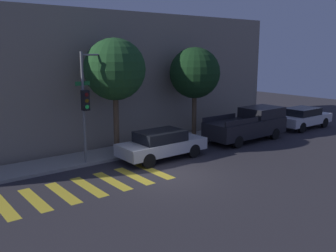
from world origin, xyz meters
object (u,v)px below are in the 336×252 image
(sedan_near_corner, at_px, (162,144))
(sedan_middle, at_px, (302,117))
(traffic_light_pole, at_px, (92,91))
(pickup_truck, at_px, (249,124))
(tree_near_corner, at_px, (115,70))
(tree_midblock, at_px, (195,73))

(sedan_near_corner, bearing_deg, sedan_middle, -0.00)
(sedan_near_corner, relative_size, sedan_middle, 1.01)
(traffic_light_pole, bearing_deg, sedan_middle, -4.82)
(pickup_truck, distance_m, tree_near_corner, 8.75)
(sedan_near_corner, distance_m, tree_midblock, 5.39)
(sedan_middle, bearing_deg, pickup_truck, 180.00)
(tree_midblock, bearing_deg, pickup_truck, -37.01)
(sedan_near_corner, bearing_deg, traffic_light_pole, 156.92)
(tree_near_corner, bearing_deg, sedan_middle, -8.27)
(pickup_truck, height_order, sedan_middle, pickup_truck)
(sedan_middle, xyz_separation_m, tree_near_corner, (-13.45, 1.95, 3.55))
(traffic_light_pole, height_order, sedan_near_corner, traffic_light_pole)
(pickup_truck, bearing_deg, tree_near_corner, 166.00)
(pickup_truck, relative_size, tree_near_corner, 0.90)
(traffic_light_pole, bearing_deg, pickup_truck, -7.65)
(pickup_truck, height_order, tree_near_corner, tree_near_corner)
(traffic_light_pole, xyz_separation_m, tree_near_corner, (1.60, 0.69, 0.89))
(sedan_near_corner, bearing_deg, tree_midblock, 26.77)
(pickup_truck, relative_size, sedan_middle, 1.20)
(pickup_truck, bearing_deg, sedan_near_corner, 180.00)
(pickup_truck, distance_m, tree_midblock, 4.42)
(pickup_truck, bearing_deg, traffic_light_pole, 172.35)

